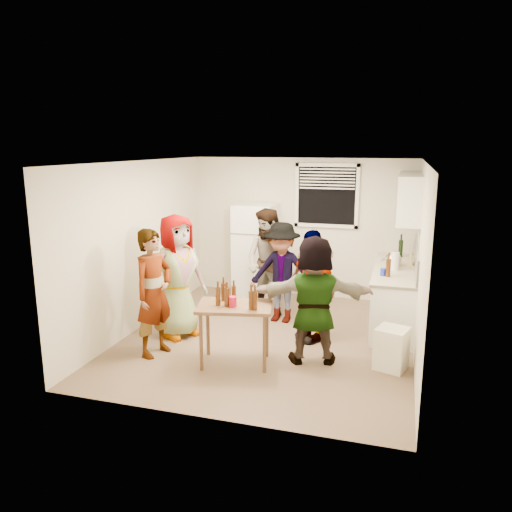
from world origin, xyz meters
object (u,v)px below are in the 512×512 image
(guest_grey, at_px, (180,335))
(guest_back_left, at_px, (269,314))
(guest_black, at_px, (310,339))
(trash_bin, at_px, (391,349))
(guest_stripe, at_px, (157,353))
(wine_bottle, at_px, (400,257))
(red_cup, at_px, (233,306))
(refrigerator, at_px, (256,251))
(beer_bottle_counter, at_px, (388,277))
(blue_cup, at_px, (383,276))
(guest_back_right, at_px, (281,321))
(guest_orange, at_px, (312,361))
(kettle, at_px, (393,266))
(beer_bottle_table, at_px, (234,302))
(serving_table, at_px, (235,363))

(guest_grey, bearing_deg, guest_back_left, -6.24)
(guest_grey, distance_m, guest_black, 1.91)
(trash_bin, relative_size, guest_stripe, 0.31)
(wine_bottle, bearing_deg, red_cup, -123.73)
(wine_bottle, bearing_deg, refrigerator, -179.12)
(beer_bottle_counter, bearing_deg, guest_grey, -164.64)
(blue_cup, bearing_deg, refrigerator, 150.41)
(guest_back_right, xyz_separation_m, guest_orange, (0.75, -1.34, 0.00))
(red_cup, bearing_deg, guest_stripe, 177.58)
(wine_bottle, bearing_deg, kettle, -98.27)
(kettle, height_order, guest_back_left, kettle)
(refrigerator, xyz_separation_m, beer_bottle_counter, (2.35, -1.33, 0.05))
(blue_cup, relative_size, guest_stripe, 0.06)
(blue_cup, bearing_deg, red_cup, -137.58)
(trash_bin, bearing_deg, beer_bottle_table, -171.43)
(refrigerator, xyz_separation_m, trash_bin, (2.47, -2.40, -0.60))
(kettle, bearing_deg, beer_bottle_table, -150.54)
(wine_bottle, height_order, guest_back_left, wine_bottle)
(refrigerator, relative_size, guest_orange, 1.03)
(beer_bottle_table, distance_m, guest_stripe, 1.32)
(beer_bottle_table, distance_m, guest_back_left, 2.00)
(wine_bottle, xyz_separation_m, beer_bottle_table, (-1.99, -2.73, -0.12))
(guest_back_right, xyz_separation_m, guest_black, (0.59, -0.63, 0.00))
(beer_bottle_counter, distance_m, guest_back_left, 2.13)
(serving_table, distance_m, red_cup, 0.78)
(beer_bottle_table, relative_size, guest_grey, 0.12)
(kettle, xyz_separation_m, beer_bottle_table, (-1.89, -2.04, -0.12))
(serving_table, bearing_deg, refrigerator, 101.34)
(guest_stripe, height_order, guest_orange, guest_orange)
(red_cup, relative_size, guest_orange, 0.08)
(blue_cup, xyz_separation_m, serving_table, (-1.72, -1.51, -0.90))
(guest_grey, bearing_deg, serving_table, -89.65)
(guest_black, height_order, guest_orange, guest_orange)
(serving_table, distance_m, guest_orange, 1.00)
(beer_bottle_counter, bearing_deg, trash_bin, -83.63)
(beer_bottle_table, height_order, guest_back_right, beer_bottle_table)
(kettle, distance_m, guest_stripe, 3.77)
(refrigerator, height_order, blue_cup, refrigerator)
(guest_black, bearing_deg, red_cup, -80.92)
(red_cup, bearing_deg, refrigerator, 101.05)
(guest_back_left, bearing_deg, trash_bin, -20.52)
(guest_grey, height_order, guest_stripe, guest_grey)
(kettle, xyz_separation_m, trash_bin, (0.07, -1.75, -0.65))
(guest_back_right, height_order, guest_orange, guest_back_right)
(refrigerator, xyz_separation_m, beer_bottle_table, (0.51, -2.69, -0.07))
(blue_cup, height_order, red_cup, blue_cup)
(refrigerator, height_order, guest_back_left, refrigerator)
(kettle, relative_size, beer_bottle_counter, 1.05)
(trash_bin, distance_m, red_cup, 2.04)
(guest_back_right, bearing_deg, trash_bin, -31.11)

